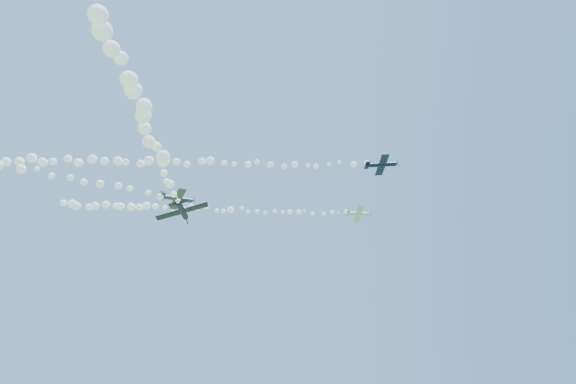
{
  "coord_description": "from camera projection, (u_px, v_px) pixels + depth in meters",
  "views": [
    {
      "loc": [
        1.03,
        -89.87,
        2.0
      ],
      "look_at": [
        5.79,
        -5.32,
        46.17
      ],
      "focal_mm": 30.0,
      "sensor_mm": 36.0,
      "label": 1
    }
  ],
  "objects": [
    {
      "name": "plane_black",
      "position": [
        182.0,
        210.0,
        77.54
      ],
      "size": [
        8.17,
        8.27,
        2.98
      ],
      "rotation": [
        -0.31,
        -0.09,
        1.54
      ],
      "color": "black"
    },
    {
      "name": "smoke_trail_navy",
      "position": [
        170.0,
        162.0,
        98.42
      ],
      "size": [
        83.11,
        4.75,
        2.91
      ],
      "primitive_type": null,
      "color": "white"
    },
    {
      "name": "smoke_trail_white",
      "position": [
        207.0,
        209.0,
        111.39
      ],
      "size": [
        67.75,
        4.57,
        2.69
      ],
      "primitive_type": null,
      "color": "white"
    },
    {
      "name": "plane_grey",
      "position": [
        177.0,
        199.0,
        93.23
      ],
      "size": [
        7.0,
        7.4,
        1.93
      ],
      "rotation": [
        -0.14,
        -0.07,
        0.4
      ],
      "color": "#333A4B"
    },
    {
      "name": "plane_white",
      "position": [
        359.0,
        214.0,
        114.42
      ],
      "size": [
        6.23,
        6.27,
        2.16
      ],
      "rotation": [
        -0.29,
        0.02,
        0.04
      ],
      "color": "silver"
    },
    {
      "name": "plane_navy",
      "position": [
        382.0,
        165.0,
        99.73
      ],
      "size": [
        7.51,
        7.77,
        1.99
      ],
      "rotation": [
        -0.04,
        -0.08,
        -0.03
      ],
      "color": "#0C1037"
    },
    {
      "name": "smoke_trail_black",
      "position": [
        123.0,
        63.0,
        47.02
      ],
      "size": [
        4.83,
        63.69,
        3.25
      ],
      "primitive_type": null,
      "color": "white"
    }
  ]
}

